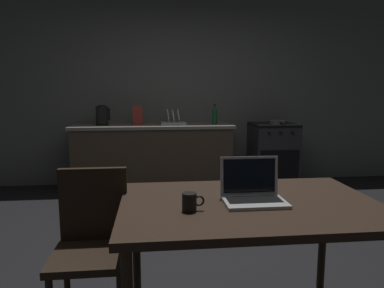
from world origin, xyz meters
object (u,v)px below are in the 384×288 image
Objects in this scene: coffee_mug at (190,202)px; cereal_box at (138,116)px; stove_oven at (273,154)px; electric_kettle at (102,116)px; dining_table at (250,214)px; laptop at (253,193)px; chair at (92,239)px; frying_pan at (278,122)px; bottle at (215,115)px; dish_rack at (173,121)px.

coffee_mug is 3.25m from cereal_box.
electric_kettle reaches higher than stove_oven.
stove_oven is at bearing -0.06° from electric_kettle.
dining_table is 4.26× the size of laptop.
electric_kettle is (-1.18, 3.09, 0.32)m from dining_table.
frying_pan reaches higher than chair.
chair is at bearing -125.57° from frying_pan.
stove_oven is 2.43m from electric_kettle.
laptop is 1.18× the size of bottle.
cereal_box is at bearing 2.44° from electric_kettle.
electric_kettle is 0.95m from dish_rack.
dining_table is 3.11m from dish_rack.
stove_oven is 3.31× the size of electric_kettle.
electric_kettle is (-1.19, 3.09, 0.20)m from laptop.
dish_rack reaches higher than laptop.
stove_oven is at bearing 153.90° from frying_pan.
cereal_box is at bearing 176.16° from bottle.
laptop is 1.31× the size of cereal_box.
dining_table is 3.31× the size of frying_pan.
dish_rack is (-1.41, 0.00, 0.49)m from stove_oven.
bottle is at bearing 91.03° from laptop.
bottle is (1.19, 2.90, 0.48)m from chair.
dining_table is 5.57× the size of cereal_box.
chair is 2.84× the size of laptop.
laptop is 3.20m from cereal_box.
stove_oven is 2.59× the size of dish_rack.
cereal_box is at bearing 96.67° from coffee_mug.
dish_rack reaches higher than chair.
frying_pan is (2.09, 2.92, 0.38)m from chair.
chair reaches higher than stove_oven.
laptop is 1.20× the size of electric_kettle.
frying_pan reaches higher than dining_table.
stove_oven is 3.58m from chair.
frying_pan is (2.42, -0.03, -0.10)m from electric_kettle.
coffee_mug is (0.52, -0.25, 0.28)m from chair.
coffee_mug is (-0.35, -0.11, -0.00)m from laptop.
frying_pan is 1.68× the size of cereal_box.
laptop is 0.94× the size of dish_rack.
frying_pan is 3.54m from coffee_mug.
coffee_mug is at bearing -101.94° from bottle.
stove_oven is at bearing 76.31° from laptop.
coffee_mug is at bearing -75.21° from electric_kettle.
bottle is (-0.85, -0.05, 0.57)m from stove_oven.
electric_kettle is 1.09× the size of cereal_box.
laptop is at bearing -111.78° from frying_pan.
dish_rack reaches higher than frying_pan.
frying_pan is at bearing 67.98° from dining_table.
coffee_mug is at bearing -91.86° from dish_rack.
stove_oven is 0.97× the size of chair.
stove_oven is 3.32m from laptop.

